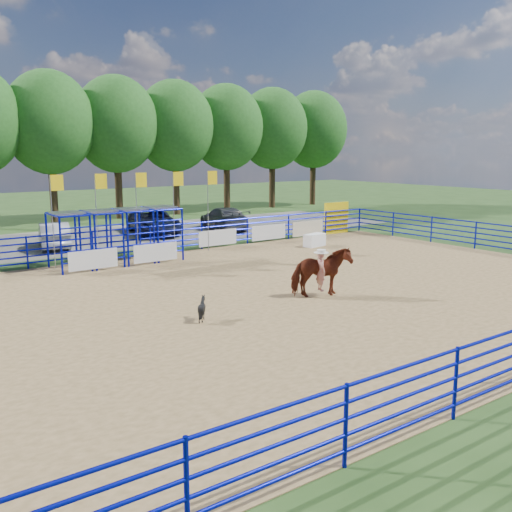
% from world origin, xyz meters
% --- Properties ---
extents(ground, '(120.00, 120.00, 0.00)m').
position_xyz_m(ground, '(0.00, 0.00, 0.00)').
color(ground, '#325120').
rests_on(ground, ground).
extents(arena_dirt, '(30.00, 20.00, 0.02)m').
position_xyz_m(arena_dirt, '(0.00, 0.00, 0.01)').
color(arena_dirt, '#A18150').
rests_on(arena_dirt, ground).
extents(gravel_strip, '(40.00, 10.00, 0.01)m').
position_xyz_m(gravel_strip, '(0.00, 17.00, 0.01)').
color(gravel_strip, gray).
rests_on(gravel_strip, ground).
extents(announcer_table, '(1.39, 0.85, 0.69)m').
position_xyz_m(announcer_table, '(8.50, 7.09, 0.37)').
color(announcer_table, white).
rests_on(announcer_table, arena_dirt).
extents(horse_and_rider, '(2.32, 1.60, 2.44)m').
position_xyz_m(horse_and_rider, '(1.33, -1.32, 0.98)').
color(horse_and_rider, maroon).
rests_on(horse_and_rider, arena_dirt).
extents(calf, '(0.77, 0.70, 0.74)m').
position_xyz_m(calf, '(-3.66, -1.33, 0.39)').
color(calf, black).
rests_on(calf, arena_dirt).
extents(car_b, '(2.39, 4.48, 1.40)m').
position_xyz_m(car_b, '(-3.29, 15.13, 0.71)').
color(car_b, '#909398').
rests_on(car_b, gravel_strip).
extents(car_c, '(3.99, 6.14, 1.57)m').
position_xyz_m(car_c, '(3.39, 16.63, 0.80)').
color(car_c, black).
rests_on(car_c, gravel_strip).
extents(car_d, '(3.27, 5.54, 1.51)m').
position_xyz_m(car_d, '(8.12, 15.77, 0.76)').
color(car_d, '#4F4F52').
rests_on(car_d, gravel_strip).
extents(perimeter_fence, '(30.10, 20.10, 1.50)m').
position_xyz_m(perimeter_fence, '(0.00, 0.00, 0.75)').
color(perimeter_fence, '#070DA2').
rests_on(perimeter_fence, ground).
extents(chute_assembly, '(19.32, 2.41, 4.20)m').
position_xyz_m(chute_assembly, '(-1.90, 8.84, 1.26)').
color(chute_assembly, '#070DA2').
rests_on(chute_assembly, ground).
extents(treeline, '(56.40, 6.40, 11.24)m').
position_xyz_m(treeline, '(0.00, 26.00, 7.53)').
color(treeline, '#3F2B19').
rests_on(treeline, ground).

